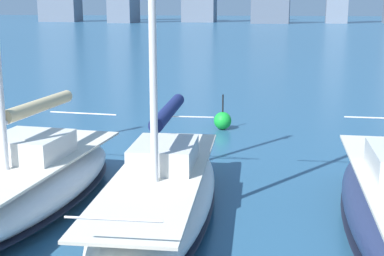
{
  "coord_description": "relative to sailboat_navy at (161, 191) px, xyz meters",
  "views": [
    {
      "loc": [
        -2.38,
        3.91,
        4.76
      ],
      "look_at": [
        -0.03,
        -7.1,
        2.2
      ],
      "focal_mm": 50.0,
      "sensor_mm": 36.0,
      "label": 1
    }
  ],
  "objects": [
    {
      "name": "channel_buoy",
      "position": [
        0.04,
        -9.41,
        -0.31
      ],
      "size": [
        0.7,
        0.7,
        1.4
      ],
      "color": "green",
      "rests_on": "ground"
    },
    {
      "name": "sailboat_navy",
      "position": [
        0.0,
        0.0,
        0.0
      ],
      "size": [
        3.11,
        8.79,
        10.91
      ],
      "color": "white",
      "rests_on": "ground"
    },
    {
      "name": "sailboat_tan",
      "position": [
        3.4,
        0.09,
        0.01
      ],
      "size": [
        2.99,
        7.97,
        10.62
      ],
      "color": "silver",
      "rests_on": "ground"
    }
  ]
}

